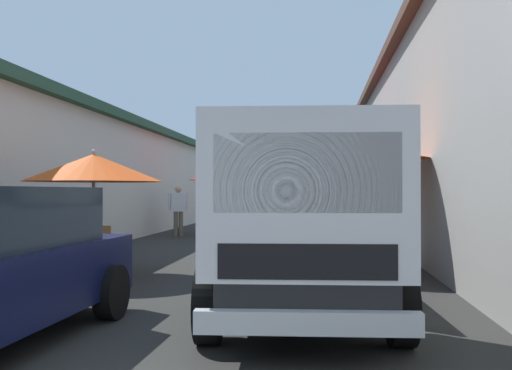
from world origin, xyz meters
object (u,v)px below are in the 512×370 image
fruit_stall_near_left (335,174)px  fruit_stall_far_left (224,184)px  delivery_truck (302,227)px  fruit_stall_near_right (353,165)px  fruit_stall_far_right (91,184)px  vendor_by_crates (178,208)px

fruit_stall_near_left → fruit_stall_far_left: bearing=58.3°
fruit_stall_near_left → delivery_truck: (-9.86, 0.64, -0.84)m
fruit_stall_far_left → fruit_stall_near_right: size_ratio=0.82×
fruit_stall_far_left → fruit_stall_near_left: (-2.18, -3.54, 0.22)m
fruit_stall_far_left → delivery_truck: (-12.04, -2.89, -0.61)m
fruit_stall_far_left → fruit_stall_far_right: size_ratio=1.00×
fruit_stall_near_right → fruit_stall_far_left: bearing=25.4°
fruit_stall_near_left → fruit_stall_far_right: fruit_stall_near_left is taller
fruit_stall_near_left → fruit_stall_near_right: size_ratio=0.94×
fruit_stall_far_right → fruit_stall_near_right: bearing=-72.9°
vendor_by_crates → fruit_stall_far_left: bearing=-53.6°
delivery_truck → vendor_by_crates: size_ratio=3.20×
delivery_truck → fruit_stall_far_right: bearing=50.3°
delivery_truck → fruit_stall_near_left: bearing=-3.7°
fruit_stall_near_left → fruit_stall_far_right: (-6.92, 4.18, -0.35)m
fruit_stall_far_right → delivery_truck: size_ratio=0.45×
delivery_truck → fruit_stall_near_right: bearing=-10.6°
delivery_truck → vendor_by_crates: delivery_truck is taller
fruit_stall_far_right → delivery_truck: bearing=-129.7°
vendor_by_crates → fruit_stall_far_right: bearing=-175.6°
vendor_by_crates → fruit_stall_near_right: bearing=-144.0°
fruit_stall_far_right → delivery_truck: 4.62m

